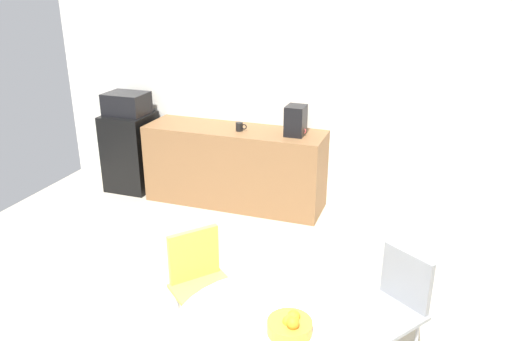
% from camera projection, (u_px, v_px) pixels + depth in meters
% --- Properties ---
extents(wall_back, '(6.00, 0.10, 2.60)m').
position_uv_depth(wall_back, '(295.00, 91.00, 5.62)').
color(wall_back, white).
rests_on(wall_back, ground_plane).
extents(counter_block, '(2.05, 0.60, 0.90)m').
position_uv_depth(counter_block, '(235.00, 166.00, 5.80)').
color(counter_block, brown).
rests_on(counter_block, ground_plane).
extents(mini_fridge, '(0.54, 0.54, 0.94)m').
position_uv_depth(mini_fridge, '(131.00, 152.00, 6.22)').
color(mini_fridge, black).
rests_on(mini_fridge, ground_plane).
extents(microwave, '(0.48, 0.38, 0.26)m').
position_uv_depth(microwave, '(127.00, 104.00, 6.00)').
color(microwave, black).
rests_on(microwave, mini_fridge).
extents(chair_gray, '(0.58, 0.58, 0.83)m').
position_uv_depth(chair_gray, '(395.00, 298.00, 3.32)').
color(chair_gray, silver).
rests_on(chair_gray, ground_plane).
extents(chair_yellow, '(0.59, 0.59, 0.83)m').
position_uv_depth(chair_yellow, '(200.00, 275.00, 3.58)').
color(chair_yellow, silver).
rests_on(chair_yellow, ground_plane).
extents(fruit_bowl, '(0.24, 0.24, 0.13)m').
position_uv_depth(fruit_bowl, '(290.00, 325.00, 2.67)').
color(fruit_bowl, gold).
rests_on(fruit_bowl, round_table).
extents(mug_white, '(0.13, 0.08, 0.09)m').
position_uv_depth(mug_white, '(298.00, 131.00, 5.39)').
color(mug_white, '#D84C4C').
rests_on(mug_white, counter_block).
extents(mug_green, '(0.13, 0.08, 0.09)m').
position_uv_depth(mug_green, '(240.00, 127.00, 5.54)').
color(mug_green, black).
rests_on(mug_green, counter_block).
extents(coffee_maker, '(0.20, 0.24, 0.32)m').
position_uv_depth(coffee_maker, '(296.00, 121.00, 5.36)').
color(coffee_maker, black).
rests_on(coffee_maker, counter_block).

